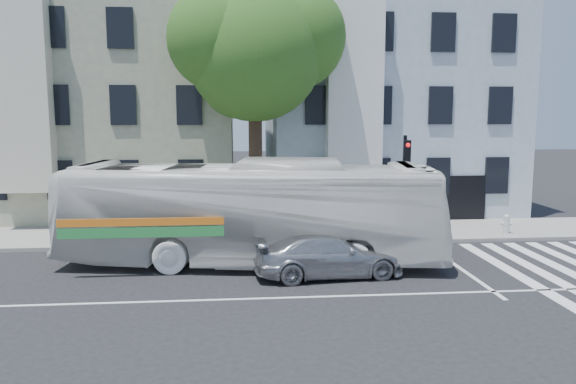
{
  "coord_description": "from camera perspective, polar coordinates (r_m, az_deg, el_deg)",
  "views": [
    {
      "loc": [
        -0.76,
        -14.87,
        5.08
      ],
      "look_at": [
        0.95,
        3.94,
        2.4
      ],
      "focal_mm": 35.0,
      "sensor_mm": 36.0,
      "label": 1
    }
  ],
  "objects": [
    {
      "name": "ground",
      "position": [
        15.73,
        -2.17,
        -10.76
      ],
      "size": [
        120.0,
        120.0,
        0.0
      ],
      "primitive_type": "plane",
      "color": "black",
      "rests_on": "ground"
    },
    {
      "name": "sidewalk_far",
      "position": [
        23.43,
        -3.22,
        -4.28
      ],
      "size": [
        80.0,
        4.0,
        0.15
      ],
      "primitive_type": "cube",
      "color": "gray",
      "rests_on": "ground"
    },
    {
      "name": "building_left",
      "position": [
        30.52,
        -17.18,
        8.5
      ],
      "size": [
        12.0,
        10.0,
        11.0
      ],
      "primitive_type": "cube",
      "color": "gray",
      "rests_on": "ground"
    },
    {
      "name": "building_right",
      "position": [
        30.87,
        9.48,
        8.74
      ],
      "size": [
        12.0,
        10.0,
        11.0
      ],
      "primitive_type": "cube",
      "color": "#97AAB4",
      "rests_on": "ground"
    },
    {
      "name": "street_tree",
      "position": [
        23.78,
        -3.29,
        14.7
      ],
      "size": [
        7.3,
        5.9,
        11.1
      ],
      "color": "#2D2116",
      "rests_on": "ground"
    },
    {
      "name": "bus",
      "position": [
        18.78,
        -3.73,
        -2.09
      ],
      "size": [
        4.75,
        13.0,
        3.54
      ],
      "primitive_type": "imported",
      "rotation": [
        0.0,
        0.0,
        1.43
      ],
      "color": "silver",
      "rests_on": "ground"
    },
    {
      "name": "sedan",
      "position": [
        17.67,
        4.14,
        -6.36
      ],
      "size": [
        2.35,
        4.86,
        1.36
      ],
      "primitive_type": "imported",
      "rotation": [
        0.0,
        0.0,
        1.67
      ],
      "color": "#B0B2B7",
      "rests_on": "ground"
    },
    {
      "name": "hedge",
      "position": [
        21.96,
        -10.94,
        -4.11
      ],
      "size": [
        8.52,
        1.04,
        0.7
      ],
      "primitive_type": null,
      "rotation": [
        0.0,
        0.0,
        -0.02
      ],
      "color": "#245F1F",
      "rests_on": "sidewalk_far"
    },
    {
      "name": "traffic_signal",
      "position": [
        21.9,
        11.8,
        1.74
      ],
      "size": [
        0.44,
        0.53,
        4.23
      ],
      "rotation": [
        0.0,
        0.0,
        -0.16
      ],
      "color": "black",
      "rests_on": "ground"
    },
    {
      "name": "fire_hydrant",
      "position": [
        24.8,
        21.31,
        -3.0
      ],
      "size": [
        0.45,
        0.29,
        0.79
      ],
      "rotation": [
        0.0,
        0.0,
        -0.36
      ],
      "color": "beige",
      "rests_on": "sidewalk_far"
    }
  ]
}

